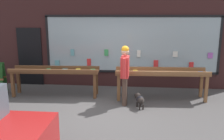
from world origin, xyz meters
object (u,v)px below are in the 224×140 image
Objects in this scene: display_table_right at (161,75)px; person_browsing at (125,71)px; display_table_left at (55,73)px; small_dog at (140,99)px.

display_table_right is 1.64× the size of person_browsing.
display_table_left is 4.90× the size of small_dog.
display_table_left is at bearing 179.93° from display_table_right.
display_table_right is at bearing -55.63° from small_dog.
person_browsing is 2.99× the size of small_dog.
display_table_left is at bearing 76.77° from person_browsing.
person_browsing is at bearing -15.09° from display_table_left.
person_browsing is at bearing -150.94° from display_table_right.
display_table_right is (3.36, -0.00, 0.02)m from display_table_left.
small_dog is (2.70, -0.83, -0.50)m from display_table_left.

